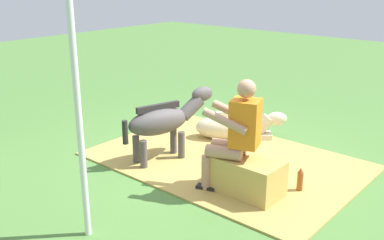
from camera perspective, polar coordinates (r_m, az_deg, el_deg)
ground_plane at (r=5.87m, az=2.51°, el=-5.54°), size 24.00×24.00×0.00m
hay_patch at (r=5.96m, az=4.28°, el=-5.07°), size 3.36×2.31×0.02m
hay_bale at (r=5.06m, az=6.94°, el=-7.10°), size 0.77×0.45×0.42m
person_seated at (r=4.92m, az=5.44°, el=-1.52°), size 0.72×0.55×1.30m
pony_standing at (r=5.80m, az=-3.49°, el=-0.06°), size 0.57×1.32×0.91m
pony_lying at (r=6.67m, az=5.11°, el=-0.86°), size 1.21×1.06×0.42m
soda_bottle at (r=5.24m, az=13.47°, el=-7.40°), size 0.07×0.07×0.30m
tent_pole_left at (r=4.04m, az=-14.12°, el=0.65°), size 0.06×0.06×2.38m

